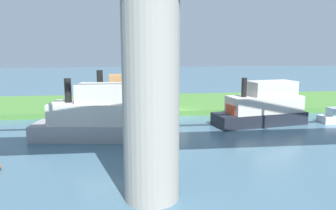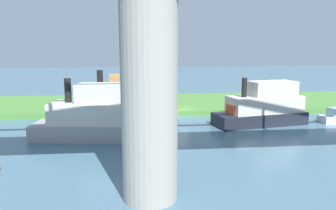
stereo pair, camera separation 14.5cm
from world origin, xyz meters
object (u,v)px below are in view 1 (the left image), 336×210
mooring_post (137,106)px  houseboat_blue (97,117)px  person_on_bank (168,99)px  motorboat_red (126,104)px  bridge_pylon (151,86)px  skiff_small (263,107)px

mooring_post → houseboat_blue: size_ratio=0.08×
person_on_bank → motorboat_red: (4.30, 6.23, 0.55)m
bridge_pylon → skiff_small: size_ratio=1.20×
person_on_bank → mooring_post: 4.06m
person_on_bank → houseboat_blue: (6.34, 10.69, 0.44)m
skiff_small → houseboat_blue: (13.76, 3.04, 0.12)m
bridge_pylon → person_on_bank: bridge_pylon is taller
person_on_bank → houseboat_blue: size_ratio=0.16×
bridge_pylon → mooring_post: 18.88m
bridge_pylon → person_on_bank: 21.32m
mooring_post → motorboat_red: bearing=75.7°
person_on_bank → houseboat_blue: 12.44m
person_on_bank → skiff_small: skiff_small is taller
person_on_bank → motorboat_red: size_ratio=0.15×
houseboat_blue → mooring_post: bearing=-110.0°
mooring_post → person_on_bank: bearing=-144.7°
motorboat_red → skiff_small: bearing=173.1°
mooring_post → motorboat_red: size_ratio=0.08×
person_on_bank → houseboat_blue: houseboat_blue is taller
mooring_post → houseboat_blue: (3.04, 8.35, 0.77)m
bridge_pylon → skiff_small: 17.12m
skiff_small → houseboat_blue: houseboat_blue is taller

